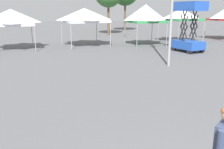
{
  "coord_description": "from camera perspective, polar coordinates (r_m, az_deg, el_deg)",
  "views": [
    {
      "loc": [
        -2.33,
        -1.74,
        3.1
      ],
      "look_at": [
        0.21,
        4.69,
        1.3
      ],
      "focal_mm": 40.02,
      "sensor_mm": 36.0,
      "label": 1
    }
  ],
  "objects": [
    {
      "name": "canopy_tent_behind_right",
      "position": [
        26.04,
        15.57,
        13.1
      ],
      "size": [
        3.49,
        3.49,
        3.24
      ],
      "color": "#9E9EA3",
      "rests_on": "ground"
    },
    {
      "name": "canopy_tent_left_of_center",
      "position": [
        22.13,
        -6.28,
        13.31
      ],
      "size": [
        3.67,
        3.67,
        3.23
      ],
      "color": "#9E9EA3",
      "rests_on": "ground"
    },
    {
      "name": "canopy_tent_center",
      "position": [
        21.45,
        -22.05,
        12.03
      ],
      "size": [
        3.27,
        3.27,
        3.16
      ],
      "color": "#9E9EA3",
      "rests_on": "ground"
    },
    {
      "name": "scissor_lift",
      "position": [
        19.82,
        17.0,
        8.28
      ],
      "size": [
        1.62,
        2.43,
        3.68
      ],
      "color": "black",
      "rests_on": "ground"
    },
    {
      "name": "canopy_tent_right_of_center",
      "position": [
        22.62,
        7.71,
        13.63
      ],
      "size": [
        3.08,
        3.08,
        3.55
      ],
      "color": "#9E9EA3",
      "rests_on": "ground"
    }
  ]
}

